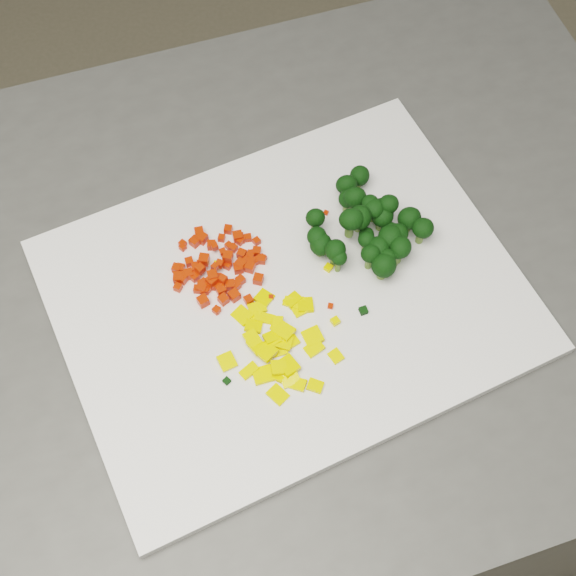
{
  "coord_description": "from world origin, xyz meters",
  "views": [
    {
      "loc": [
        -0.25,
        -0.4,
        1.6
      ],
      "look_at": [
        -0.25,
        -0.03,
        0.92
      ],
      "focal_mm": 50.0,
      "sensor_mm": 36.0,
      "label": 1
    }
  ],
  "objects_px": {
    "cutting_board": "(288,296)",
    "pepper_pile": "(278,344)",
    "carrot_pile": "(220,262)",
    "broccoli_pile": "(366,213)",
    "counter_block": "(259,426)"
  },
  "relations": [
    {
      "from": "cutting_board",
      "to": "pepper_pile",
      "type": "bearing_deg",
      "value": -99.37
    },
    {
      "from": "carrot_pile",
      "to": "broccoli_pile",
      "type": "height_order",
      "value": "broccoli_pile"
    },
    {
      "from": "counter_block",
      "to": "pepper_pile",
      "type": "height_order",
      "value": "pepper_pile"
    },
    {
      "from": "cutting_board",
      "to": "carrot_pile",
      "type": "distance_m",
      "value": 0.07
    },
    {
      "from": "counter_block",
      "to": "carrot_pile",
      "type": "relative_size",
      "value": 9.67
    },
    {
      "from": "broccoli_pile",
      "to": "carrot_pile",
      "type": "bearing_deg",
      "value": -161.73
    },
    {
      "from": "carrot_pile",
      "to": "broccoli_pile",
      "type": "distance_m",
      "value": 0.15
    },
    {
      "from": "pepper_pile",
      "to": "cutting_board",
      "type": "bearing_deg",
      "value": 80.63
    },
    {
      "from": "counter_block",
      "to": "pepper_pile",
      "type": "relative_size",
      "value": 8.34
    },
    {
      "from": "counter_block",
      "to": "broccoli_pile",
      "type": "bearing_deg",
      "value": 24.35
    },
    {
      "from": "counter_block",
      "to": "carrot_pile",
      "type": "height_order",
      "value": "carrot_pile"
    },
    {
      "from": "counter_block",
      "to": "pepper_pile",
      "type": "xyz_separation_m",
      "value": [
        0.03,
        -0.08,
        0.47
      ]
    },
    {
      "from": "counter_block",
      "to": "carrot_pile",
      "type": "distance_m",
      "value": 0.48
    },
    {
      "from": "pepper_pile",
      "to": "carrot_pile",
      "type": "bearing_deg",
      "value": 123.75
    },
    {
      "from": "carrot_pile",
      "to": "broccoli_pile",
      "type": "bearing_deg",
      "value": 18.27
    }
  ]
}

